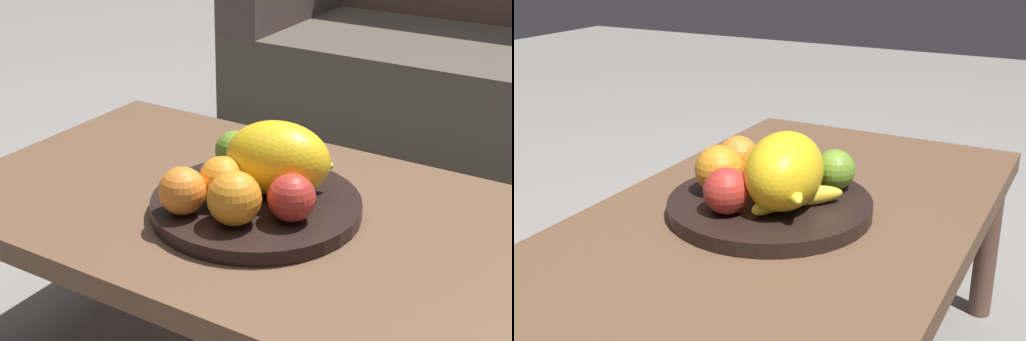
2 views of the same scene
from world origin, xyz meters
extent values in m
cube|color=brown|center=(0.00, 0.00, 0.36)|extent=(1.14, 0.61, 0.04)
cylinder|color=brown|center=(-0.53, -0.27, 0.17)|extent=(0.05, 0.05, 0.34)
cylinder|color=brown|center=(-0.53, 0.27, 0.17)|extent=(0.05, 0.05, 0.34)
cylinder|color=black|center=(-0.04, -0.02, 0.40)|extent=(0.34, 0.34, 0.03)
ellipsoid|color=yellow|center=(-0.02, 0.02, 0.47)|extent=(0.19, 0.15, 0.12)
sphere|color=orange|center=(-0.08, -0.06, 0.45)|extent=(0.08, 0.08, 0.08)
sphere|color=orange|center=(-0.11, -0.12, 0.45)|extent=(0.08, 0.08, 0.08)
sphere|color=orange|center=(-0.02, -0.11, 0.45)|extent=(0.08, 0.08, 0.08)
sphere|color=red|center=(0.05, -0.05, 0.45)|extent=(0.07, 0.07, 0.07)
sphere|color=olive|center=(-0.13, 0.06, 0.44)|extent=(0.07, 0.07, 0.07)
ellipsoid|color=yellow|center=(-0.02, 0.02, 0.43)|extent=(0.15, 0.06, 0.03)
ellipsoid|color=yellow|center=(-0.03, 0.03, 0.43)|extent=(0.12, 0.14, 0.03)
ellipsoid|color=yellow|center=(-0.03, 0.01, 0.43)|extent=(0.15, 0.06, 0.03)
ellipsoid|color=yellow|center=(-0.01, 0.03, 0.45)|extent=(0.14, 0.12, 0.03)
ellipsoid|color=yellow|center=(-0.03, 0.02, 0.45)|extent=(0.15, 0.07, 0.03)
camera|label=1|loc=(0.54, -0.95, 0.96)|focal=53.02mm
camera|label=2|loc=(0.85, 0.45, 0.83)|focal=45.78mm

